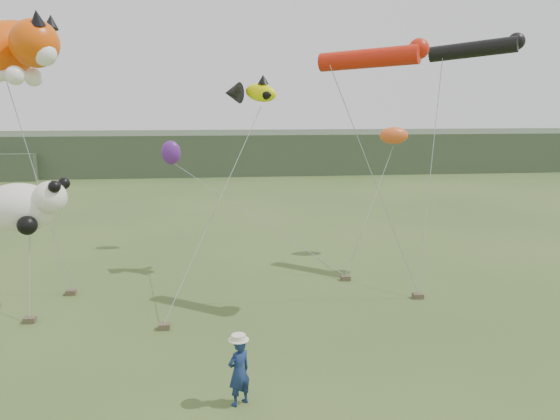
{
  "coord_description": "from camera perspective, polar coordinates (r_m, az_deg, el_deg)",
  "views": [
    {
      "loc": [
        -0.82,
        -13.33,
        6.91
      ],
      "look_at": [
        1.01,
        3.0,
        3.72
      ],
      "focal_mm": 35.0,
      "sensor_mm": 36.0,
      "label": 1
    }
  ],
  "objects": [
    {
      "name": "tube_kites",
      "position": [
        20.92,
        15.98,
        15.61
      ],
      "size": [
        8.55,
        6.11,
        1.65
      ],
      "color": "black",
      "rests_on": "ground"
    },
    {
      "name": "sandbag_anchors",
      "position": [
        19.64,
        -6.99,
        -9.4
      ],
      "size": [
        13.58,
        4.39,
        0.18
      ],
      "color": "brown",
      "rests_on": "ground"
    },
    {
      "name": "headland",
      "position": [
        58.28,
        -8.68,
        5.96
      ],
      "size": [
        90.0,
        13.0,
        4.0
      ],
      "color": "#2D3D28",
      "rests_on": "ground"
    },
    {
      "name": "fish_kite",
      "position": [
        22.09,
        -3.11,
        12.2
      ],
      "size": [
        2.35,
        1.53,
        1.15
      ],
      "color": "#EFEF02",
      "rests_on": "ground"
    },
    {
      "name": "cat_kite",
      "position": [
        21.28,
        -27.24,
        14.44
      ],
      "size": [
        5.62,
        4.06,
        3.31
      ],
      "color": "#E44D06",
      "rests_on": "ground"
    },
    {
      "name": "ground",
      "position": [
        15.03,
        -2.67,
        -16.37
      ],
      "size": [
        120.0,
        120.0,
        0.0
      ],
      "primitive_type": "plane",
      "color": "#385123",
      "rests_on": "ground"
    },
    {
      "name": "misc_kites",
      "position": [
        25.29,
        1.24,
        6.98
      ],
      "size": [
        11.23,
        2.88,
        1.81
      ],
      "color": "#DF541F",
      "rests_on": "ground"
    },
    {
      "name": "panda_kite",
      "position": [
        20.17,
        -25.17,
        0.33
      ],
      "size": [
        2.91,
        1.88,
        1.81
      ],
      "color": "white",
      "rests_on": "ground"
    },
    {
      "name": "festival_attendant",
      "position": [
        13.2,
        -4.3,
        -16.49
      ],
      "size": [
        0.72,
        0.66,
        1.64
      ],
      "primitive_type": "imported",
      "rotation": [
        0.0,
        0.0,
        3.74
      ],
      "color": "navy",
      "rests_on": "ground"
    }
  ]
}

